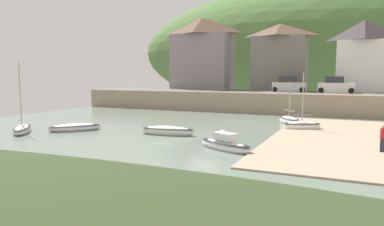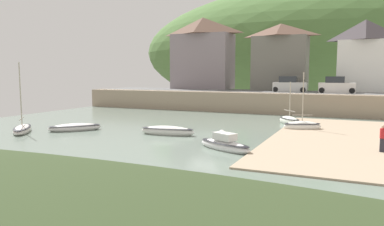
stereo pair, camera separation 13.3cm
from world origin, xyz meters
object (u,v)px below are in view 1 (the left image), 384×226
at_px(dinghy_open_wooden, 302,126).
at_px(parked_car_by_wall, 336,86).
at_px(sailboat_blue_trim, 225,145).
at_px(waterfront_building_centre, 280,57).
at_px(sailboat_white_hull, 22,129).
at_px(mooring_buoy, 222,133).
at_px(waterfront_building_right, 364,55).
at_px(sailboat_far_left, 75,128).
at_px(person_on_slipway, 383,137).
at_px(sailboat_nearest_shore, 289,121).
at_px(waterfront_building_left, 202,53).
at_px(parked_car_near_slipway, 289,85).
at_px(sailboat_tall_mast, 168,131).

distance_m(dinghy_open_wooden, parked_car_by_wall, 15.48).
bearing_deg(sailboat_blue_trim, dinghy_open_wooden, 97.84).
bearing_deg(sailboat_blue_trim, waterfront_building_centre, 120.09).
distance_m(sailboat_white_hull, mooring_buoy, 16.07).
relative_size(waterfront_building_right, parked_car_by_wall, 2.18).
relative_size(sailboat_far_left, person_on_slipway, 2.48).
bearing_deg(mooring_buoy, sailboat_far_left, -166.64).
relative_size(waterfront_building_centre, sailboat_white_hull, 1.57).
relative_size(sailboat_white_hull, person_on_slipway, 3.56).
height_order(waterfront_building_right, sailboat_white_hull, waterfront_building_right).
relative_size(waterfront_building_centre, mooring_buoy, 17.30).
relative_size(sailboat_nearest_shore, sailboat_blue_trim, 1.00).
bearing_deg(waterfront_building_left, person_on_slipway, -49.93).
bearing_deg(person_on_slipway, waterfront_building_centre, 112.58).
relative_size(sailboat_nearest_shore, parked_car_near_slipway, 1.00).
bearing_deg(waterfront_building_right, parked_car_near_slipway, -151.69).
bearing_deg(person_on_slipway, sailboat_far_left, -178.27).
bearing_deg(waterfront_building_left, parked_car_by_wall, -13.24).
bearing_deg(dinghy_open_wooden, mooring_buoy, -156.78).
xyz_separation_m(sailboat_white_hull, sailboat_far_left, (3.29, 2.40, -0.01)).
bearing_deg(person_on_slipway, mooring_buoy, 168.77).
bearing_deg(sailboat_nearest_shore, sailboat_far_left, -93.68).
bearing_deg(waterfront_building_left, sailboat_tall_mast, -72.98).
bearing_deg(waterfront_building_left, waterfront_building_right, 0.00).
relative_size(waterfront_building_left, sailboat_nearest_shore, 2.54).
xyz_separation_m(sailboat_white_hull, parked_car_by_wall, (22.29, 25.72, 2.95)).
xyz_separation_m(sailboat_tall_mast, sailboat_white_hull, (-11.28, -3.70, -0.02)).
distance_m(waterfront_building_right, dinghy_open_wooden, 21.24).
height_order(dinghy_open_wooden, mooring_buoy, dinghy_open_wooden).
distance_m(waterfront_building_left, sailboat_white_hull, 31.30).
bearing_deg(parked_car_near_slipway, sailboat_far_left, -121.91).
xyz_separation_m(waterfront_building_centre, sailboat_far_left, (-11.41, -27.82, -6.76)).
bearing_deg(sailboat_white_hull, sailboat_nearest_shore, 84.99).
height_order(sailboat_white_hull, sailboat_blue_trim, sailboat_white_hull).
bearing_deg(waterfront_building_centre, sailboat_nearest_shore, -75.92).
bearing_deg(parked_car_by_wall, sailboat_nearest_shore, -105.44).
bearing_deg(mooring_buoy, waterfront_building_right, 68.22).
relative_size(dinghy_open_wooden, person_on_slipway, 3.10).
xyz_separation_m(waterfront_building_centre, waterfront_building_right, (10.48, -0.00, -0.00)).
bearing_deg(sailboat_nearest_shore, waterfront_building_centre, 154.71).
bearing_deg(sailboat_far_left, person_on_slipway, -45.47).
bearing_deg(sailboat_tall_mast, dinghy_open_wooden, 30.30).
bearing_deg(sailboat_nearest_shore, sailboat_white_hull, -93.61).
relative_size(waterfront_building_left, person_on_slipway, 6.51).
bearing_deg(parked_car_by_wall, dinghy_open_wooden, -96.80).
bearing_deg(person_on_slipway, dinghy_open_wooden, 126.44).
relative_size(waterfront_building_left, waterfront_building_centre, 1.17).
distance_m(parked_car_by_wall, person_on_slipway, 23.05).
height_order(waterfront_building_left, sailboat_nearest_shore, waterfront_building_left).
relative_size(parked_car_by_wall, mooring_buoy, 7.86).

